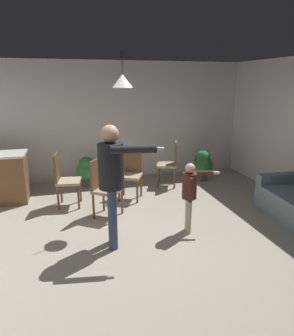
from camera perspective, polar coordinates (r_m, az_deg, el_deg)
name	(u,v)px	position (r m, az deg, el deg)	size (l,w,h in m)	color
ground	(149,241)	(4.52, 0.32, -13.63)	(7.68, 7.68, 0.00)	#9E9384
wall_back	(112,121)	(7.12, -6.64, 8.78)	(6.40, 0.10, 2.70)	silver
person_adult	(112,174)	(4.01, -6.60, -1.07)	(0.81, 0.58, 1.71)	#384260
person_child	(190,190)	(4.54, 8.17, -4.18)	(0.59, 0.31, 1.09)	tan
dining_chair_by_counter	(64,178)	(5.70, -15.43, -1.82)	(0.48, 0.48, 1.00)	brown
dining_chair_near_wall	(131,171)	(5.90, -3.08, -0.64)	(0.56, 0.56, 1.00)	brown
dining_chair_centre_back	(170,162)	(6.61, 4.43, 1.16)	(0.54, 0.54, 1.00)	brown
dining_chair_spare	(103,186)	(5.13, -8.27, -3.37)	(0.59, 0.59, 1.00)	brown
potted_plant_corner	(202,164)	(7.14, 10.47, 0.76)	(0.46, 0.46, 0.71)	#4C4742
potted_plant_by_wall	(87,170)	(6.75, -11.40, -0.39)	(0.43, 0.43, 0.66)	#4C4742
ceiling_light_pendant	(123,81)	(4.74, -4.67, 16.15)	(0.32, 0.32, 0.55)	silver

